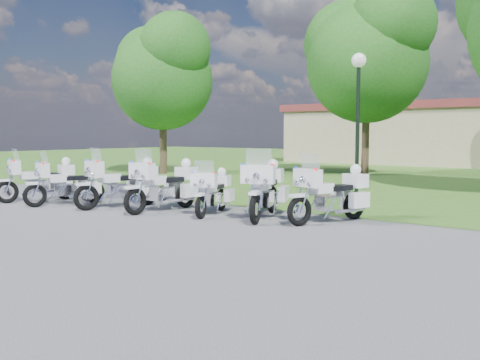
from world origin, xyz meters
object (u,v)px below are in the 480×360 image
Objects in this scene: motorcycle_0 at (42,179)px; motorcycle_6 at (332,193)px; motorcycle_3 at (166,185)px; motorcycle_4 at (213,191)px; motorcycle_5 at (266,189)px; motorcycle_2 at (122,182)px; lamp_post at (358,91)px; motorcycle_1 at (70,182)px.

motorcycle_0 is 9.08m from motorcycle_6.
motorcycle_3 reaches higher than motorcycle_6.
motorcycle_5 is at bearing 173.46° from motorcycle_4.
motorcycle_4 is 3.09m from motorcycle_6.
motorcycle_5 reaches higher than motorcycle_3.
motorcycle_4 is 0.87× the size of motorcycle_6.
motorcycle_0 is at bearing 25.59° from motorcycle_2.
lamp_post is at bearing -129.56° from motorcycle_4.
motorcycle_1 is 0.90× the size of motorcycle_3.
motorcycle_2 is at bearing -9.17° from motorcycle_5.
motorcycle_4 is (5.88, 1.12, -0.09)m from motorcycle_0.
motorcycle_2 is 4.31m from motorcycle_5.
motorcycle_4 is 0.45× the size of lamp_post.
lamp_post reaches higher than motorcycle_6.
motorcycle_2 is 5.96m from motorcycle_6.
lamp_post is at bearing -114.55° from motorcycle_2.
motorcycle_3 is at bearing -8.60° from motorcycle_5.
motorcycle_0 is 0.99× the size of motorcycle_6.
motorcycle_1 is 0.92× the size of motorcycle_2.
lamp_post is (1.74, 4.78, 2.77)m from motorcycle_4.
motorcycle_4 is at bearing -109.98° from lamp_post.
motorcycle_3 is 1.03× the size of motorcycle_5.
motorcycle_6 is at bearing -164.49° from motorcycle_3.
motorcycle_5 is at bearing -152.08° from motorcycle_2.
motorcycle_0 is 10.01m from lamp_post.
motorcycle_1 reaches higher than motorcycle_4.
motorcycle_2 is at bearing 31.40° from motorcycle_6.
lamp_post is at bearing -116.92° from motorcycle_1.
lamp_post is (0.34, 4.46, 2.64)m from motorcycle_5.
motorcycle_3 reaches higher than motorcycle_0.
motorcycle_1 is 4.60m from motorcycle_4.
motorcycle_2 is at bearing -142.41° from motorcycle_1.
motorcycle_0 is at bearing 12.63° from motorcycle_3.
motorcycle_0 is 0.92× the size of motorcycle_3.
motorcycle_3 is at bearing -7.08° from motorcycle_4.
motorcycle_3 is 1.24× the size of motorcycle_4.
motorcycle_0 is 1.02× the size of motorcycle_1.
motorcycle_3 is 1.08× the size of motorcycle_6.
lamp_post is (-1.27, 4.07, 2.68)m from motorcycle_6.
motorcycle_3 is 0.56× the size of lamp_post.
motorcycle_3 is 1.44m from motorcycle_4.
motorcycle_2 is 1.22× the size of motorcycle_4.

